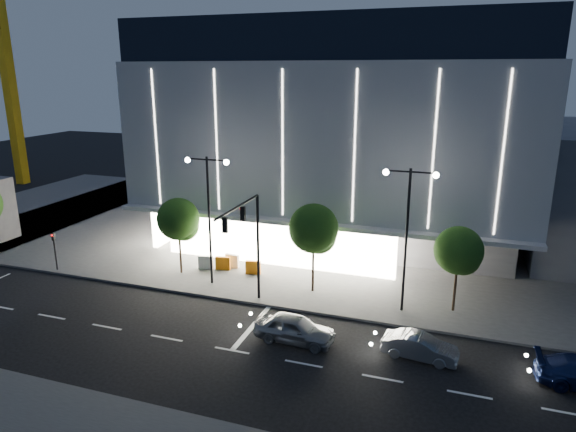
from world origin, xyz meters
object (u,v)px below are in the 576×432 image
(car_lead, at_px, (295,329))
(barrier_c, at_px, (253,268))
(traffic_mast, at_px, (248,233))
(car_second, at_px, (420,347))
(tree_mid, at_px, (314,231))
(barrier_a, at_px, (223,263))
(barrier_d, at_px, (232,261))
(ped_signal_far, at_px, (55,247))
(tower_crane, at_px, (7,18))
(street_lamp_east, at_px, (407,220))
(tree_left, at_px, (179,221))
(barrier_b, at_px, (206,262))
(street_lamp_west, at_px, (209,202))
(tree_right, at_px, (459,253))

(car_lead, relative_size, barrier_c, 4.08)
(traffic_mast, xyz_separation_m, car_second, (10.52, -2.35, -4.39))
(tree_mid, height_order, car_second, tree_mid)
(barrier_a, bearing_deg, car_second, -36.77)
(traffic_mast, bearing_deg, barrier_d, 123.84)
(barrier_d, bearing_deg, traffic_mast, -48.76)
(ped_signal_far, height_order, barrier_d, ped_signal_far)
(tower_crane, distance_m, barrier_c, 48.78)
(street_lamp_east, xyz_separation_m, ped_signal_far, (-25.00, -1.50, -4.07))
(tree_left, bearing_deg, barrier_c, 15.30)
(street_lamp_east, distance_m, barrier_c, 12.36)
(tower_crane, height_order, barrier_b, tower_crane)
(street_lamp_west, distance_m, car_lead, 10.90)
(ped_signal_far, xyz_separation_m, tower_crane, (-25.92, 23.50, 18.62))
(traffic_mast, xyz_separation_m, tree_mid, (3.03, 3.68, -0.69))
(tree_left, height_order, barrier_c, tree_left)
(street_lamp_east, bearing_deg, ped_signal_far, -176.56)
(tower_crane, height_order, car_lead, tower_crane)
(car_lead, bearing_deg, ped_signal_far, 81.46)
(street_lamp_west, height_order, barrier_c, street_lamp_west)
(tree_mid, relative_size, tree_right, 1.12)
(street_lamp_east, distance_m, barrier_b, 15.72)
(car_lead, xyz_separation_m, barrier_d, (-7.78, 8.67, -0.11))
(traffic_mast, distance_m, tree_left, 7.95)
(street_lamp_east, height_order, car_second, street_lamp_east)
(tower_crane, bearing_deg, street_lamp_east, -23.37)
(street_lamp_east, xyz_separation_m, barrier_d, (-12.92, 3.19, -5.31))
(tree_left, xyz_separation_m, car_second, (17.49, -6.03, -3.40))
(street_lamp_west, height_order, tree_left, street_lamp_west)
(traffic_mast, height_order, barrier_b, traffic_mast)
(traffic_mast, xyz_separation_m, street_lamp_east, (9.00, 2.66, 0.93))
(tower_crane, height_order, barrier_d, tower_crane)
(traffic_mast, relative_size, tree_left, 1.24)
(barrier_a, distance_m, barrier_c, 2.45)
(ped_signal_far, distance_m, tree_left, 9.61)
(tree_mid, height_order, barrier_d, tree_mid)
(ped_signal_far, relative_size, barrier_c, 2.73)
(street_lamp_west, relative_size, tower_crane, 0.28)
(ped_signal_far, xyz_separation_m, barrier_c, (14.10, 3.91, -1.24))
(tree_right, relative_size, barrier_d, 5.01)
(ped_signal_far, bearing_deg, barrier_c, 15.50)
(street_lamp_east, bearing_deg, tree_mid, 170.31)
(tower_crane, distance_m, car_lead, 56.93)
(tree_mid, relative_size, car_second, 1.59)
(ped_signal_far, distance_m, barrier_b, 11.08)
(barrier_c, bearing_deg, street_lamp_east, -22.90)
(car_second, distance_m, barrier_a, 16.65)
(tree_left, relative_size, tree_mid, 0.93)
(street_lamp_west, height_order, barrier_a, street_lamp_west)
(tower_crane, relative_size, tree_left, 5.59)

